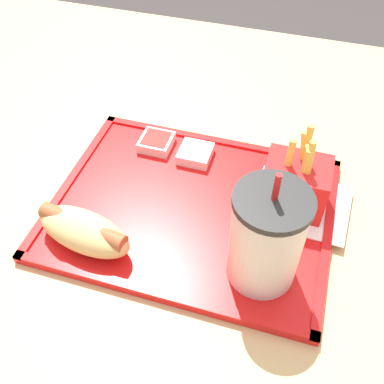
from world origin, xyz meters
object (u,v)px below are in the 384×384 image
object	(u,v)px
sauce_cup_mayo	(195,153)
sauce_cup_ketchup	(156,142)
hot_dog_far	(84,231)
soda_cup	(266,238)
fries_carton	(295,184)

from	to	relation	value
sauce_cup_mayo	sauce_cup_ketchup	world-z (taller)	same
sauce_cup_mayo	hot_dog_far	bearing A→B (deg)	65.60
soda_cup	sauce_cup_ketchup	bearing A→B (deg)	-41.86
hot_dog_far	sauce_cup_mayo	size ratio (longest dim) A/B	2.87
soda_cup	fries_carton	world-z (taller)	soda_cup
hot_dog_far	sauce_cup_mayo	world-z (taller)	hot_dog_far
hot_dog_far	fries_carton	size ratio (longest dim) A/B	1.11
fries_carton	sauce_cup_ketchup	xyz separation A→B (m)	(0.22, -0.06, -0.03)
fries_carton	sauce_cup_mayo	world-z (taller)	fries_carton
fries_carton	sauce_cup_ketchup	bearing A→B (deg)	-14.69
sauce_cup_ketchup	fries_carton	bearing A→B (deg)	165.31
soda_cup	hot_dog_far	size ratio (longest dim) A/B	1.20
soda_cup	sauce_cup_ketchup	size ratio (longest dim) A/B	3.45
soda_cup	hot_dog_far	bearing A→B (deg)	6.02
hot_dog_far	fries_carton	bearing A→B (deg)	-149.15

